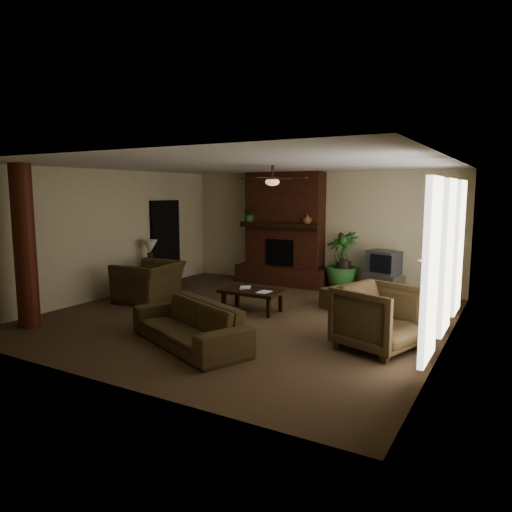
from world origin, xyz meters
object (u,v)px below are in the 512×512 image
Objects in this scene: armchair_left at (149,275)px; ottoman at (340,299)px; log_column at (25,246)px; side_table_right at (426,315)px; tv_stand at (383,285)px; lamp_right at (428,273)px; floor_plant at (342,274)px; lamp_left at (150,248)px; side_table_left at (153,279)px; coffee_table at (252,293)px; floor_vase at (343,272)px; armchair_right at (379,315)px; sofa at (189,317)px.

armchair_left is 2.12× the size of ottoman.
side_table_right is (6.05, 3.13, -1.12)m from log_column.
lamp_right is (1.33, -2.32, 0.75)m from tv_stand.
side_table_right is (1.77, -0.75, 0.08)m from ottoman.
log_column is 2.02× the size of floor_plant.
lamp_left is (-0.70, 0.83, 0.44)m from armchair_left.
lamp_left is (-0.20, 3.32, -0.40)m from log_column.
lamp_right is (6.27, -0.28, 0.73)m from side_table_left.
armchair_left is 2.32× the size of side_table_right.
side_table_right is 0.73m from lamp_right.
floor_plant reaches higher than coffee_table.
floor_vase is 1.40× the size of side_table_left.
lamp_left is at bearing -150.33° from floor_plant.
armchair_right is 1.64× the size of lamp_left.
side_table_left is 0.73m from lamp_left.
armchair_right is 4.22m from floor_plant.
armchair_right is 1.26× the size of tv_stand.
armchair_left reaches higher than sofa.
armchair_left is at bearing -51.55° from side_table_left.
side_table_left is (-0.20, 3.36, -1.12)m from log_column.
floor_plant is at bearing 169.38° from floor_vase.
coffee_table is 2.18× the size of side_table_left.
side_table_left is at bearing 177.88° from side_table_right.
ottoman is 0.71× the size of tv_stand.
side_table_right reaches higher than ottoman.
side_table_left is at bearing -148.03° from armchair_left.
floor_vase is at bearing 71.98° from coffee_table.
ottoman is (1.23, 3.31, -0.24)m from sofa.
coffee_table is 1.85× the size of lamp_left.
armchair_right is 1.45m from side_table_right.
ottoman is at bearing -71.47° from floor_plant.
lamp_left is 1.00× the size of lamp_right.
side_table_right reaches higher than tv_stand.
log_column is 5.09× the size of side_table_left.
log_column is at bearing -111.67° from tv_stand.
sofa is at bearing -98.13° from floor_vase.
armchair_left is at bearing -50.03° from lamp_left.
floor_plant is at bearing 56.17° from log_column.
armchair_left reaches higher than floor_plant.
tv_stand is 5.41m from lamp_left.
coffee_table is at bearing -142.49° from ottoman.
sofa is at bearing 46.60° from armchair_left.
log_column reaches higher than armchair_right.
log_column is 4.13m from coffee_table.
floor_plant reaches higher than side_table_left.
lamp_left is (-3.92, -2.23, 0.61)m from floor_plant.
log_column reaches higher than tv_stand.
side_table_right is at bearing 63.64° from sofa.
floor_vase is 4.58m from lamp_left.
armchair_right reaches higher than sofa.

